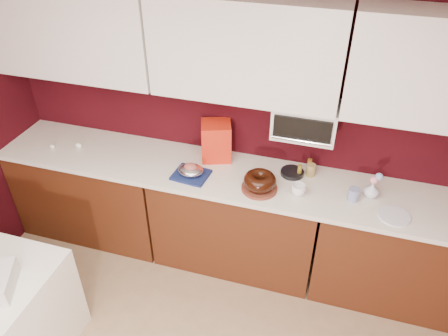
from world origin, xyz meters
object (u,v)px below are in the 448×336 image
foil_ham_nest (191,170)px  toaster_oven (305,119)px  coffee_mug (298,189)px  pandoro_box (216,141)px  bundt_cake (260,181)px  flower_vase (372,189)px  blue_jar (354,194)px

foil_ham_nest → toaster_oven: bearing=19.4°
foil_ham_nest → coffee_mug: bearing=1.1°
toaster_oven → pandoro_box: (-0.68, 0.02, -0.32)m
bundt_cake → flower_vase: (0.79, 0.15, -0.02)m
toaster_oven → flower_vase: size_ratio=3.47×
coffee_mug → flower_vase: 0.52m
bundt_cake → flower_vase: bearing=11.0°
foil_ham_nest → coffee_mug: size_ratio=1.92×
toaster_oven → blue_jar: size_ratio=4.67×
pandoro_box → foil_ham_nest: bearing=-129.3°
coffee_mug → blue_jar: coffee_mug is taller
toaster_oven → bundt_cake: 0.55m
pandoro_box → bundt_cake: bearing=-55.3°
foil_ham_nest → pandoro_box: pandoro_box is taller
coffee_mug → blue_jar: size_ratio=1.05×
toaster_oven → coffee_mug: (0.03, -0.26, -0.42)m
pandoro_box → blue_jar: bearing=-31.5°
bundt_cake → coffee_mug: bundt_cake is taller
flower_vase → foil_ham_nest: bearing=-173.9°
bundt_cake → coffee_mug: bearing=5.6°
foil_ham_nest → pandoro_box: 0.34m
pandoro_box → coffee_mug: pandoro_box is taller
toaster_oven → flower_vase: 0.69m
pandoro_box → blue_jar: pandoro_box is taller
coffee_mug → blue_jar: 0.39m
pandoro_box → flower_vase: (1.22, -0.16, -0.09)m
toaster_oven → coffee_mug: toaster_oven is taller
flower_vase → toaster_oven: bearing=165.7°
pandoro_box → coffee_mug: bearing=-41.1°
blue_jar → flower_vase: bearing=32.4°
toaster_oven → foil_ham_nest: bearing=-160.6°
bundt_cake → flower_vase: 0.80m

